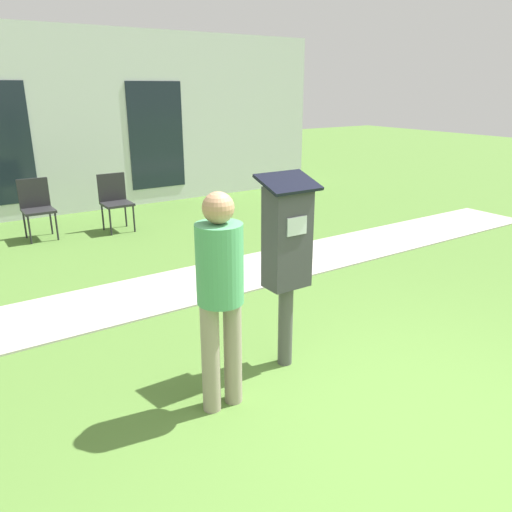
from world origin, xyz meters
TOP-DOWN VIEW (x-y plane):
  - ground_plane at (0.00, 0.00)m, footprint 40.00×40.00m
  - sidewalk at (0.00, 3.16)m, footprint 12.00×1.10m
  - building_facade at (0.00, 7.63)m, footprint 10.00×0.26m
  - parking_meter at (-0.21, 1.18)m, footprint 0.44×0.31m
  - person_standing at (-0.93, 0.96)m, footprint 0.32×0.32m
  - outdoor_chair_left at (-1.13, 6.20)m, footprint 0.44×0.44m
  - outdoor_chair_middle at (-0.00, 6.00)m, footprint 0.44×0.44m

SIDE VIEW (x-z plane):
  - ground_plane at x=0.00m, z-range 0.00..0.00m
  - sidewalk at x=0.00m, z-range 0.00..0.02m
  - outdoor_chair_left at x=-1.13m, z-range 0.08..0.98m
  - outdoor_chair_middle at x=0.00m, z-range 0.08..0.98m
  - person_standing at x=-0.93m, z-range 0.14..1.72m
  - parking_meter at x=-0.21m, z-range 0.22..1.81m
  - building_facade at x=0.00m, z-range 0.00..3.20m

